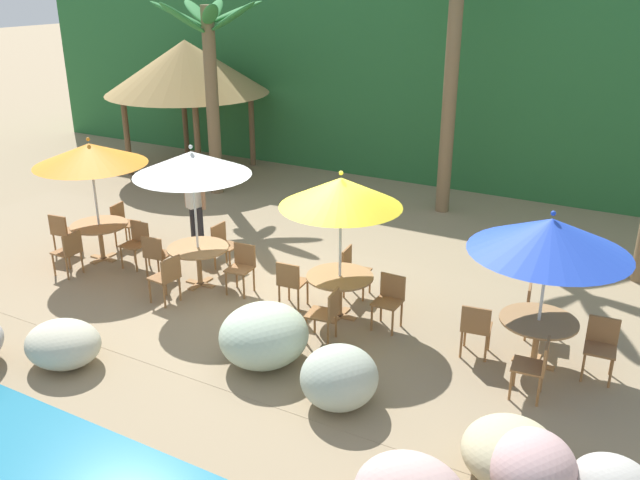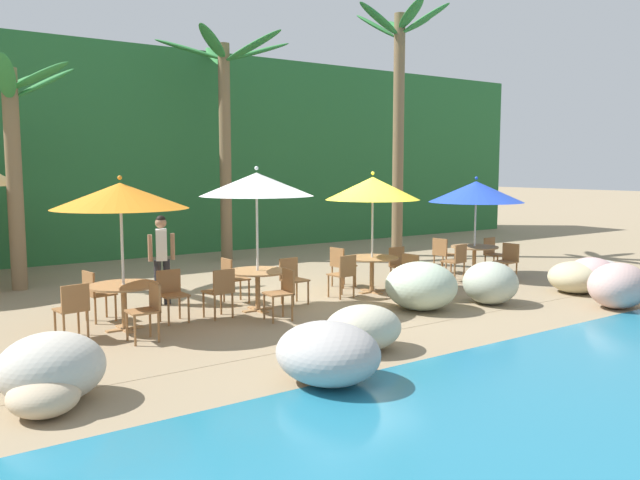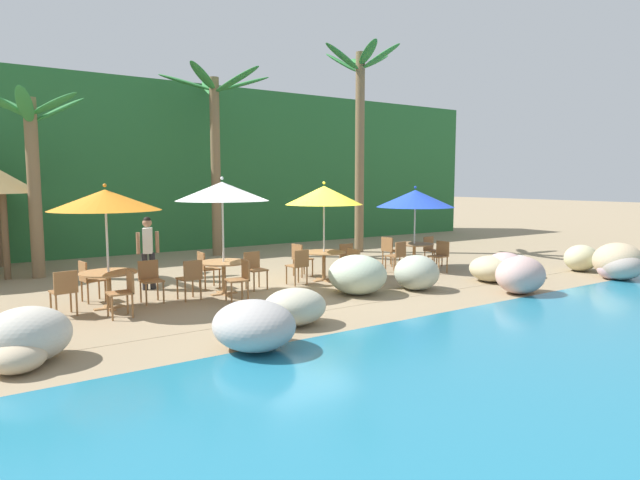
{
  "view_description": "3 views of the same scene",
  "coord_description": "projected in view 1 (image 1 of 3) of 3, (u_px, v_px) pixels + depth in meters",
  "views": [
    {
      "loc": [
        5.32,
        -8.77,
        5.3
      ],
      "look_at": [
        0.45,
        -0.01,
        1.33
      ],
      "focal_mm": 37.76,
      "sensor_mm": 36.0,
      "label": 1
    },
    {
      "loc": [
        -7.71,
        -10.2,
        2.6
      ],
      "look_at": [
        -0.36,
        0.31,
        1.15
      ],
      "focal_mm": 36.41,
      "sensor_mm": 36.0,
      "label": 2
    },
    {
      "loc": [
        -6.88,
        -11.16,
        2.52
      ],
      "look_at": [
        0.56,
        -0.09,
        1.06
      ],
      "focal_mm": 30.52,
      "sensor_mm": 36.0,
      "label": 3
    }
  ],
  "objects": [
    {
      "name": "dining_table_yellow",
      "position": [
        340.0,
        283.0,
        10.95
      ],
      "size": [
        1.1,
        1.1,
        0.74
      ],
      "color": "#A37547",
      "rests_on": "ground"
    },
    {
      "name": "dining_table_orange",
      "position": [
        100.0,
        230.0,
        13.19
      ],
      "size": [
        1.1,
        1.1,
        0.74
      ],
      "color": "#A37547",
      "rests_on": "ground"
    },
    {
      "name": "chair_yellow_inland",
      "position": [
        352.0,
        268.0,
        11.75
      ],
      "size": [
        0.47,
        0.46,
        0.87
      ],
      "color": "olive",
      "rests_on": "ground"
    },
    {
      "name": "chair_orange_inland",
      "position": [
        123.0,
        221.0,
        14.0
      ],
      "size": [
        0.48,
        0.48,
        0.87
      ],
      "color": "olive",
      "rests_on": "ground"
    },
    {
      "name": "chair_yellow_right",
      "position": [
        327.0,
        312.0,
        10.22
      ],
      "size": [
        0.48,
        0.48,
        0.87
      ],
      "color": "olive",
      "rests_on": "ground"
    },
    {
      "name": "waiter_in_white",
      "position": [
        195.0,
        201.0,
        13.7
      ],
      "size": [
        0.52,
        0.39,
        1.7
      ],
      "color": "#232328",
      "rests_on": "ground"
    },
    {
      "name": "terrace_deck",
      "position": [
        297.0,
        307.0,
        11.48
      ],
      "size": [
        18.0,
        5.2,
        0.01
      ],
      "color": "#937F60",
      "rests_on": "ground"
    },
    {
      "name": "foliage_backdrop",
      "position": [
        471.0,
        68.0,
        17.69
      ],
      "size": [
        28.0,
        2.4,
        6.0
      ],
      "color": "#286633",
      "rests_on": "ground"
    },
    {
      "name": "chair_white_left",
      "position": [
        156.0,
        254.0,
        12.35
      ],
      "size": [
        0.47,
        0.47,
        0.87
      ],
      "color": "olive",
      "rests_on": "ground"
    },
    {
      "name": "umbrella_white",
      "position": [
        192.0,
        163.0,
        11.48
      ],
      "size": [
        2.04,
        2.04,
        2.61
      ],
      "color": "silver",
      "rests_on": "ground"
    },
    {
      "name": "chair_white_seaward",
      "position": [
        242.0,
        265.0,
        11.88
      ],
      "size": [
        0.45,
        0.46,
        0.87
      ],
      "color": "olive",
      "rests_on": "ground"
    },
    {
      "name": "palm_tree_second",
      "position": [
        455.0,
        33.0,
        14.64
      ],
      "size": [
        3.52,
        3.72,
        6.16
      ],
      "color": "brown",
      "rests_on": "ground"
    },
    {
      "name": "umbrella_yellow",
      "position": [
        341.0,
        192.0,
        10.38
      ],
      "size": [
        1.94,
        1.94,
        2.5
      ],
      "color": "silver",
      "rests_on": "ground"
    },
    {
      "name": "palapa_hut",
      "position": [
        186.0,
        67.0,
        18.5
      ],
      "size": [
        4.54,
        4.54,
        3.64
      ],
      "color": "brown",
      "rests_on": "ground"
    },
    {
      "name": "chair_blue_seaward",
      "position": [
        601.0,
        343.0,
        9.35
      ],
      "size": [
        0.45,
        0.46,
        0.87
      ],
      "color": "olive",
      "rests_on": "ground"
    },
    {
      "name": "chair_orange_right",
      "position": [
        69.0,
        250.0,
        12.5
      ],
      "size": [
        0.43,
        0.42,
        0.87
      ],
      "color": "olive",
      "rests_on": "ground"
    },
    {
      "name": "chair_yellow_seaward",
      "position": [
        390.0,
        298.0,
        10.68
      ],
      "size": [
        0.42,
        0.43,
        0.87
      ],
      "color": "olive",
      "rests_on": "ground"
    },
    {
      "name": "chair_white_inland",
      "position": [
        223.0,
        243.0,
        12.86
      ],
      "size": [
        0.43,
        0.43,
        0.87
      ],
      "color": "olive",
      "rests_on": "ground"
    },
    {
      "name": "dining_table_white",
      "position": [
        198.0,
        254.0,
        12.09
      ],
      "size": [
        1.1,
        1.1,
        0.74
      ],
      "color": "#A37547",
      "rests_on": "ground"
    },
    {
      "name": "chair_orange_left",
      "position": [
        63.0,
        231.0,
        13.45
      ],
      "size": [
        0.47,
        0.48,
        0.87
      ],
      "color": "olive",
      "rests_on": "ground"
    },
    {
      "name": "dining_table_blue",
      "position": [
        538.0,
        328.0,
        9.57
      ],
      "size": [
        1.1,
        1.1,
        0.74
      ],
      "color": "#A37547",
      "rests_on": "ground"
    },
    {
      "name": "rock_seawall",
      "position": [
        328.0,
        427.0,
        7.85
      ],
      "size": [
        14.87,
        3.67,
        0.93
      ],
      "color": "#C1A2AB",
      "rests_on": "ground"
    },
    {
      "name": "chair_blue_right",
      "position": [
        536.0,
        365.0,
        8.85
      ],
      "size": [
        0.46,
        0.46,
        0.87
      ],
      "color": "olive",
      "rests_on": "ground"
    },
    {
      "name": "ground_plane",
      "position": [
        297.0,
        307.0,
        11.48
      ],
      "size": [
        120.0,
        120.0,
        0.0
      ],
      "primitive_type": "plane",
      "color": "#937F60"
    },
    {
      "name": "chair_blue_inland",
      "position": [
        535.0,
        307.0,
        10.37
      ],
      "size": [
        0.48,
        0.48,
        0.87
      ],
      "color": "olive",
      "rests_on": "ground"
    },
    {
      "name": "chair_orange_seaward",
      "position": [
        137.0,
        241.0,
        12.94
      ],
      "size": [
        0.43,
        0.44,
        0.87
      ],
      "color": "olive",
      "rests_on": "ground"
    },
    {
      "name": "chair_blue_left",
      "position": [
        476.0,
        326.0,
        9.8
      ],
      "size": [
        0.48,
        0.48,
        0.87
      ],
      "color": "olive",
      "rests_on": "ground"
    },
    {
      "name": "chair_yellow_left",
      "position": [
        291.0,
        281.0,
        11.24
      ],
      "size": [
        0.45,
        0.46,
        0.87
      ],
      "color": "olive",
      "rests_on": "ground"
    },
    {
      "name": "umbrella_blue",
      "position": [
        550.0,
        236.0,
        9.05
      ],
      "size": [
        2.2,
        2.2,
        2.38
      ],
      "color": "silver",
      "rests_on": "ground"
    },
    {
      "name": "umbrella_orange",
      "position": [
        90.0,
        154.0,
        12.63
      ],
      "size": [
        2.12,
        2.12,
        2.47
      ],
      "color": "silver",
      "rests_on": "ground"
    },
    {
      "name": "chair_white_right",
      "position": [
        167.0,
        276.0,
        11.43
      ],
      "size": [
        0.47,
        0.46,
        0.87
      ],
      "color": "olive",
      "rests_on": "ground"
    },
    {
      "name": "palm_tree_nearest",
      "position": [
        210.0,
        62.0,
        16.32
      ],
      "size": [
        2.65,
        2.67,
        4.76
      ],
      "color": "brown",
      "rests_on": "ground"
    }
  ]
}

